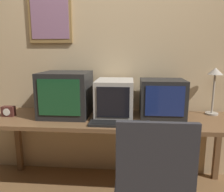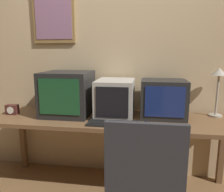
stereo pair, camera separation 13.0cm
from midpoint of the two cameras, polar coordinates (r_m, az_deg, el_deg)
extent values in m
cube|color=#D1B284|center=(2.36, -0.81, 10.15)|extent=(8.00, 0.05, 2.60)
cube|color=olive|center=(2.51, -17.44, 19.71)|extent=(0.46, 0.02, 0.58)
cube|color=gray|center=(2.50, -17.56, 19.74)|extent=(0.40, 0.01, 0.50)
cube|color=brown|center=(2.08, -1.80, -6.28)|extent=(2.29, 0.63, 0.04)
cube|color=brown|center=(2.79, -24.49, -10.72)|extent=(0.06, 0.06, 0.70)
cube|color=brown|center=(2.60, 24.48, -12.33)|extent=(0.06, 0.06, 0.70)
cube|color=black|center=(2.19, -13.51, 0.54)|extent=(0.46, 0.45, 0.43)
cube|color=#194C28|center=(1.98, -15.58, -0.43)|extent=(0.38, 0.01, 0.32)
cube|color=#B7B2A8|center=(2.11, -1.02, -0.54)|extent=(0.35, 0.44, 0.36)
cube|color=black|center=(1.89, -1.72, -1.68)|extent=(0.29, 0.01, 0.27)
cube|color=black|center=(2.14, 11.25, -0.55)|extent=(0.42, 0.34, 0.36)
cube|color=navy|center=(1.97, 11.80, -1.37)|extent=(0.34, 0.01, 0.27)
cube|color=black|center=(1.89, -1.20, -7.19)|extent=(0.44, 0.17, 0.02)
cube|color=black|center=(1.89, -1.20, -6.82)|extent=(0.41, 0.14, 0.00)
ellipsoid|color=black|center=(1.90, 7.50, -6.98)|extent=(0.06, 0.11, 0.04)
cube|color=#4C231E|center=(2.39, -26.87, -3.58)|extent=(0.12, 0.07, 0.10)
cylinder|color=white|center=(2.36, -27.31, -3.79)|extent=(0.07, 0.01, 0.07)
cylinder|color=#B2A899|center=(2.39, 23.16, -4.23)|extent=(0.13, 0.13, 0.02)
cylinder|color=#B2A899|center=(2.35, 23.54, 0.61)|extent=(0.02, 0.02, 0.40)
cone|color=#B2A899|center=(2.32, 23.96, 5.96)|extent=(0.15, 0.15, 0.07)
cube|color=#2D2D33|center=(1.55, 7.49, -22.77)|extent=(0.46, 0.46, 0.04)
cube|color=#2D2D33|center=(1.23, 8.27, -17.91)|extent=(0.43, 0.04, 0.50)
camera|label=1|loc=(0.07, -91.84, -0.36)|focal=35.00mm
camera|label=2|loc=(0.07, 88.16, 0.36)|focal=35.00mm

